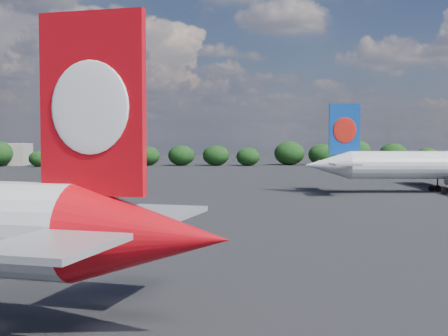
{
  "coord_description": "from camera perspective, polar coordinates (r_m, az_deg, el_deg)",
  "views": [
    {
      "loc": [
        11.77,
        -45.18,
        11.0
      ],
      "look_at": [
        16.0,
        12.0,
        8.0
      ],
      "focal_mm": 50.0,
      "sensor_mm": 36.0,
      "label": 1
    }
  ],
  "objects": [
    {
      "name": "china_southern_airliner",
      "position": [
        126.6,
        19.61,
        0.19
      ],
      "size": [
        52.11,
        49.51,
        17.02
      ],
      "color": "silver",
      "rests_on": "ground"
    },
    {
      "name": "billboard_yellow",
      "position": [
        227.29,
        -4.18,
        1.19
      ],
      "size": [
        5.0,
        0.3,
        5.5
      ],
      "color": "yellow",
      "rests_on": "ground"
    },
    {
      "name": "horizon_treeline",
      "position": [
        225.67,
        -4.13,
        1.2
      ],
      "size": [
        202.46,
        15.46,
        9.33
      ],
      "color": "black",
      "rests_on": "ground"
    },
    {
      "name": "ground",
      "position": [
        106.4,
        -10.58,
        -2.99
      ],
      "size": [
        500.0,
        500.0,
        0.0
      ],
      "primitive_type": "plane",
      "color": "black",
      "rests_on": "ground"
    },
    {
      "name": "highway_sign",
      "position": [
        223.31,
        -11.89,
        0.91
      ],
      "size": [
        6.0,
        0.3,
        4.5
      ],
      "color": "#13621A",
      "rests_on": "ground"
    }
  ]
}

